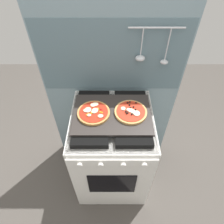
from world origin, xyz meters
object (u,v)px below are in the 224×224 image
object	(u,v)px
stove	(112,150)
pizza_left	(94,112)
baking_tray	(112,114)
pizza_right	(131,112)

from	to	relation	value
stove	pizza_left	world-z (taller)	pizza_left
stove	baking_tray	bearing A→B (deg)	90.00
baking_tray	pizza_right	size ratio (longest dim) A/B	2.41
stove	pizza_left	xyz separation A→B (m)	(-0.13, -0.00, 0.48)
stove	pizza_right	size ratio (longest dim) A/B	4.02
baking_tray	pizza_right	xyz separation A→B (m)	(0.13, 0.00, 0.02)
stove	pizza_right	distance (m)	0.50
stove	baking_tray	distance (m)	0.46
baking_tray	pizza_right	distance (m)	0.13
stove	baking_tray	xyz separation A→B (m)	(0.00, 0.00, 0.46)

